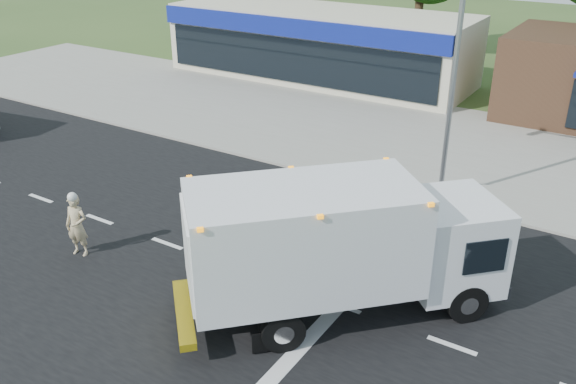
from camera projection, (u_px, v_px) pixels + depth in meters
The scene contains 9 objects.
ground at pixel (246, 272), 17.32m from camera, with size 120.00×120.00×0.00m, color #385123.
road_asphalt at pixel (246, 272), 17.32m from camera, with size 60.00×14.00×0.02m, color black.
sidewalk at pixel (370, 173), 23.57m from camera, with size 60.00×2.40×0.12m, color gray.
parking_apron at pixel (424, 132), 28.03m from camera, with size 60.00×9.00×0.02m, color gray.
lane_markings at pixel (258, 311), 15.63m from camera, with size 55.20×7.00×0.01m.
ems_box_truck at pixel (339, 242), 14.76m from camera, with size 7.47×7.51×3.59m.
emergency_worker at pixel (77, 225), 17.82m from camera, with size 0.80×0.63×2.03m.
retail_strip_mall at pixel (319, 44), 36.04m from camera, with size 18.00×6.20×4.00m.
traffic_signal_pole at pixel (436, 58), 19.90m from camera, with size 3.51×0.25×8.00m.
Camera 1 is at (8.83, -11.79, 9.47)m, focal length 38.00 mm.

